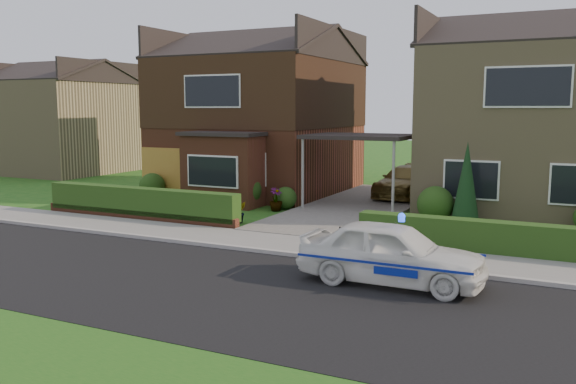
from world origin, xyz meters
The scene contains 23 objects.
ground centered at (0.00, 0.00, 0.00)m, with size 120.00×120.00×0.00m, color #1B5316.
road centered at (0.00, 0.00, 0.00)m, with size 60.00×6.00×0.02m, color black.
kerb centered at (0.00, 3.05, 0.06)m, with size 60.00×0.16×0.12m, color #9E9993.
sidewalk centered at (0.00, 4.10, 0.05)m, with size 60.00×2.00×0.10m, color slate.
driveway centered at (0.00, 11.00, 0.06)m, with size 3.80×12.00×0.12m, color #666059.
house_left centered at (-5.78, 13.90, 3.81)m, with size 7.50×9.53×7.25m.
house_right centered at (5.80, 13.99, 3.66)m, with size 7.50×8.06×7.25m.
carport_link centered at (0.00, 10.95, 2.66)m, with size 3.80×3.00×2.77m.
garage_door centered at (-8.25, 9.96, 1.05)m, with size 2.20×0.10×2.10m, color #92631F.
dwarf_wall centered at (-5.80, 5.30, 0.18)m, with size 7.70×0.25×0.36m, color brown.
hedge_left centered at (-5.80, 5.45, 0.00)m, with size 7.50×0.55×0.90m, color #193B12.
hedge_right centered at (5.80, 5.35, 0.00)m, with size 7.50×0.55×0.80m, color #193B12.
shrub_left_far centered at (-8.50, 9.50, 0.54)m, with size 1.08×1.08×1.08m, color #193B12.
shrub_left_mid centered at (-4.00, 9.30, 0.66)m, with size 1.32×1.32×1.32m, color #193B12.
shrub_left_near centered at (-2.40, 9.60, 0.42)m, with size 0.84×0.84×0.84m, color #193B12.
shrub_right_near centered at (3.20, 9.40, 0.60)m, with size 1.20×1.20×1.20m, color #193B12.
conifer_a centered at (4.20, 9.20, 1.30)m, with size 0.90×0.90×2.60m, color black.
neighbour_left centered at (-20.00, 16.00, 2.60)m, with size 6.50×7.00×5.20m, color #9B875F.
police_car centered at (3.93, 1.78, 0.68)m, with size 3.65×3.98×1.52m.
driveway_car centered at (1.00, 14.00, 0.74)m, with size 1.74×4.28×1.24m, color brown.
potted_plant_a centered at (-5.52, 8.77, 0.39)m, with size 0.41×0.28×0.79m, color gray.
potted_plant_b centered at (-2.50, 6.44, 0.35)m, with size 0.31×0.38×0.70m, color gray.
potted_plant_c centered at (-2.50, 9.00, 0.42)m, with size 0.47×0.47×0.84m, color gray.
Camera 1 is at (7.45, -10.57, 3.74)m, focal length 38.00 mm.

